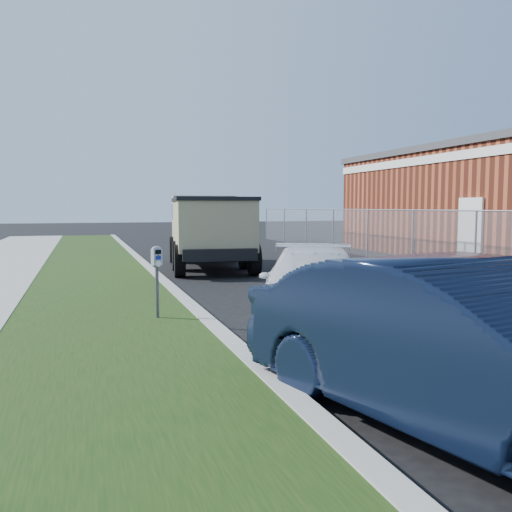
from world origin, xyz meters
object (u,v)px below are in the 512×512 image
object	(u,v)px
navy_sedan	(465,349)
dump_truck	(209,227)
parking_meter	(157,266)
white_wagon	(314,286)

from	to	relation	value
navy_sedan	dump_truck	world-z (taller)	dump_truck
parking_meter	dump_truck	xyz separation A→B (m)	(2.68, 8.07, 0.32)
white_wagon	navy_sedan	bearing A→B (deg)	-74.58
parking_meter	dump_truck	bearing A→B (deg)	51.21
dump_truck	navy_sedan	bearing A→B (deg)	-86.46
white_wagon	dump_truck	distance (m)	8.74
white_wagon	dump_truck	world-z (taller)	dump_truck
dump_truck	white_wagon	bearing A→B (deg)	-84.50
navy_sedan	white_wagon	bearing A→B (deg)	67.82
white_wagon	dump_truck	size ratio (longest dim) A/B	0.70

